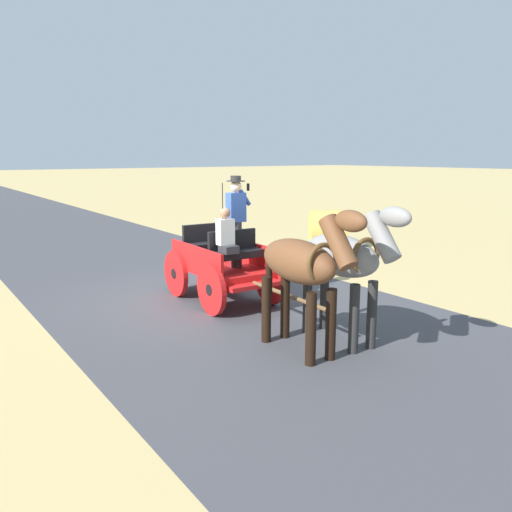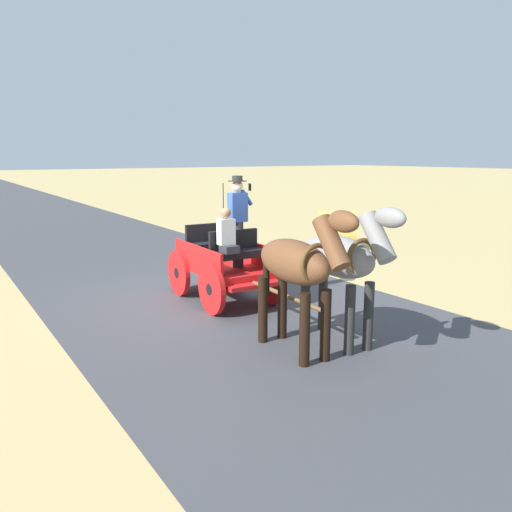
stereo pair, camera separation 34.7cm
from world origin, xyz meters
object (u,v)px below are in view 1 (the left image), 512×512
at_px(horse_near_side, 345,259).
at_px(horse_drawn_carriage, 224,261).
at_px(horse_off_side, 303,266).
at_px(hay_bale, 328,229).

bearing_deg(horse_near_side, horse_drawn_carriage, -84.37).
relative_size(horse_drawn_carriage, horse_near_side, 2.04).
distance_m(horse_drawn_carriage, horse_near_side, 3.10).
height_order(horse_drawn_carriage, horse_near_side, horse_drawn_carriage).
xyz_separation_m(horse_near_side, horse_off_side, (0.81, -0.03, 0.00)).
xyz_separation_m(horse_near_side, hay_bale, (-5.50, -6.24, -0.72)).
bearing_deg(horse_drawn_carriage, hay_bale, -151.13).
xyz_separation_m(horse_drawn_carriage, horse_off_side, (0.51, 3.01, 0.51)).
bearing_deg(horse_drawn_carriage, horse_near_side, 95.63).
bearing_deg(horse_near_side, horse_off_side, -1.97).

